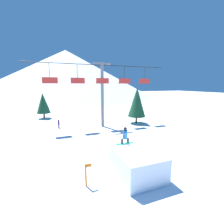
{
  "coord_description": "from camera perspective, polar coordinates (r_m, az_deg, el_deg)",
  "views": [
    {
      "loc": [
        -5.53,
        -8.85,
        5.97
      ],
      "look_at": [
        -0.78,
        3.98,
        3.46
      ],
      "focal_mm": 24.0,
      "sensor_mm": 36.0,
      "label": 1
    }
  ],
  "objects": [
    {
      "name": "ground_plane",
      "position": [
        12.03,
        10.74,
        -19.58
      ],
      "size": [
        220.0,
        220.0,
        0.0
      ],
      "primitive_type": "plane",
      "color": "white"
    },
    {
      "name": "snow_ramp",
      "position": [
        10.7,
        9.35,
        -18.48
      ],
      "size": [
        2.7,
        3.49,
        1.66
      ],
      "color": "white",
      "rests_on": "ground_plane"
    },
    {
      "name": "pine_tree_near",
      "position": [
        23.32,
        9.46,
        3.71
      ],
      "size": [
        2.71,
        2.71,
        5.53
      ],
      "color": "#4C3823",
      "rests_on": "ground_plane"
    },
    {
      "name": "pine_tree_far",
      "position": [
        29.13,
        -24.76,
        3.07
      ],
      "size": [
        2.31,
        2.31,
        4.53
      ],
      "color": "#4C3823",
      "rests_on": "ground_plane"
    },
    {
      "name": "distant_skier",
      "position": [
        22.0,
        -19.65,
        -4.18
      ],
      "size": [
        0.24,
        0.24,
        1.23
      ],
      "color": "black",
      "rests_on": "ground_plane"
    },
    {
      "name": "trail_marker",
      "position": [
        9.66,
        -9.84,
        -22.36
      ],
      "size": [
        0.41,
        0.1,
        1.43
      ],
      "color": "orange",
      "rests_on": "ground_plane"
    },
    {
      "name": "chairlift",
      "position": [
        21.09,
        -3.71,
        9.17
      ],
      "size": [
        19.64,
        0.44,
        8.97
      ],
      "color": "slate",
      "rests_on": "ground_plane"
    },
    {
      "name": "mountain_ridge",
      "position": [
        82.17,
        -16.93,
        13.79
      ],
      "size": [
        85.99,
        85.99,
        22.92
      ],
      "color": "silver",
      "rests_on": "ground_plane"
    },
    {
      "name": "snowboarder",
      "position": [
        11.14,
        5.04,
        -8.91
      ],
      "size": [
        1.37,
        0.33,
        1.27
      ],
      "color": "#1E9E6B",
      "rests_on": "snow_ramp"
    }
  ]
}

